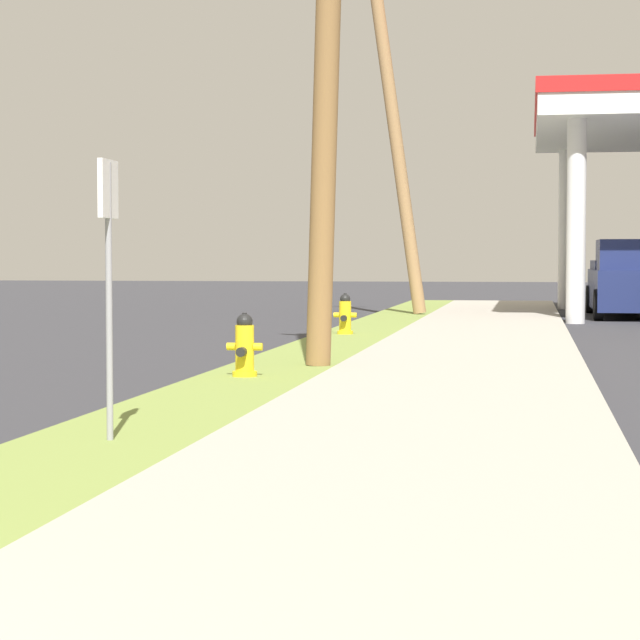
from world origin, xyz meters
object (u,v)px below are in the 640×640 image
at_px(fire_hydrant_second, 245,349).
at_px(utility_pole_background, 394,125).
at_px(street_sign_post, 109,240).
at_px(fire_hydrant_third, 345,316).
at_px(truck_navy_on_apron, 632,281).

relative_size(fire_hydrant_second, utility_pole_background, 0.08).
bearing_deg(street_sign_post, utility_pole_background, 90.56).
relative_size(fire_hydrant_third, truck_navy_on_apron, 0.14).
distance_m(fire_hydrant_second, fire_hydrant_third, 8.35).
xyz_separation_m(fire_hydrant_second, utility_pole_background, (-0.07, 16.91, 4.36)).
relative_size(street_sign_post, truck_navy_on_apron, 0.39).
relative_size(utility_pole_background, street_sign_post, 4.34).
bearing_deg(fire_hydrant_second, utility_pole_background, 90.24).
bearing_deg(truck_navy_on_apron, utility_pole_background, -162.79).
relative_size(fire_hydrant_second, fire_hydrant_third, 1.00).
relative_size(fire_hydrant_third, street_sign_post, 0.35).
xyz_separation_m(utility_pole_background, truck_navy_on_apron, (5.95, 1.84, -3.89)).
distance_m(fire_hydrant_third, utility_pole_background, 9.61).
bearing_deg(truck_navy_on_apron, fire_hydrant_second, -107.39).
bearing_deg(fire_hydrant_third, street_sign_post, -89.22).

